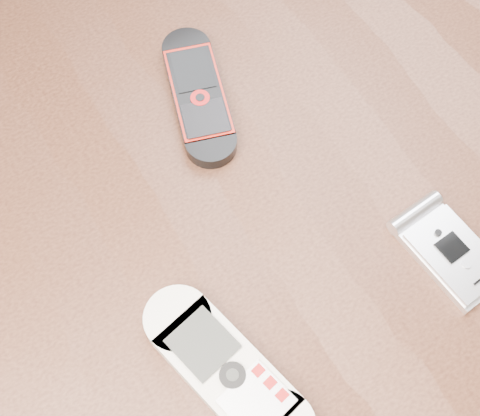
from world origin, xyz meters
name	(u,v)px	position (x,y,z in m)	size (l,w,h in m)	color
ground	(238,389)	(0.00, 0.00, 0.00)	(4.00, 4.00, 0.00)	#472B19
table	(236,262)	(0.00, 0.00, 0.64)	(1.20, 0.80, 0.75)	black
nokia_white	(227,372)	(-0.07, -0.11, 0.76)	(0.05, 0.16, 0.02)	silver
nokia_black_red	(198,95)	(0.03, 0.12, 0.76)	(0.05, 0.15, 0.02)	black
motorola_razr	(452,253)	(0.13, -0.12, 0.76)	(0.05, 0.10, 0.02)	silver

